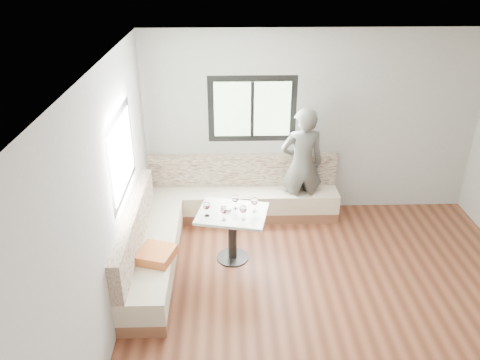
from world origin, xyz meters
name	(u,v)px	position (x,y,z in m)	size (l,w,h in m)	color
room	(344,205)	(-0.08, 0.08, 1.41)	(5.01, 5.01, 2.81)	brown
banquette	(206,218)	(-1.59, 1.63, 0.33)	(2.90, 2.80, 0.95)	brown
table	(232,224)	(-1.22, 1.12, 0.54)	(1.00, 0.85, 0.72)	black
person	(302,165)	(-0.17, 2.19, 0.88)	(0.64, 0.42, 1.77)	#54544D
olive_ramekin	(228,209)	(-1.28, 1.17, 0.74)	(0.10, 0.10, 0.04)	white
wine_glass_a	(207,206)	(-1.54, 1.04, 0.86)	(0.09, 0.09, 0.20)	white
wine_glass_b	(224,210)	(-1.33, 0.94, 0.86)	(0.09, 0.09, 0.20)	white
wine_glass_c	(243,209)	(-1.09, 0.95, 0.86)	(0.09, 0.09, 0.20)	white
wine_glass_d	(235,199)	(-1.18, 1.22, 0.86)	(0.09, 0.09, 0.20)	white
wine_glass_e	(254,202)	(-0.93, 1.14, 0.86)	(0.09, 0.09, 0.20)	white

